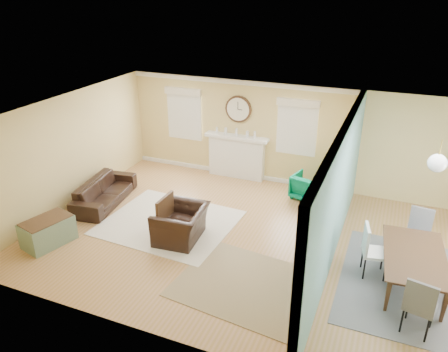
# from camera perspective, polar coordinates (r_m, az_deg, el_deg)

# --- Properties ---
(floor) EXTENTS (9.00, 9.00, 0.00)m
(floor) POSITION_cam_1_polar(r_m,az_deg,el_deg) (9.01, 4.03, -8.51)
(floor) COLOR #A6783D
(floor) RESTS_ON ground
(wall_back) EXTENTS (9.00, 0.02, 2.60)m
(wall_back) POSITION_cam_1_polar(r_m,az_deg,el_deg) (11.07, 9.22, 5.13)
(wall_back) COLOR #DFC679
(wall_back) RESTS_ON ground
(wall_front) EXTENTS (9.00, 0.02, 2.60)m
(wall_front) POSITION_cam_1_polar(r_m,az_deg,el_deg) (5.98, -5.06, -12.39)
(wall_front) COLOR #DFC679
(wall_front) RESTS_ON ground
(wall_left) EXTENTS (0.02, 6.00, 2.60)m
(wall_left) POSITION_cam_1_polar(r_m,az_deg,el_deg) (10.54, -19.63, 3.02)
(wall_left) COLOR #DFC679
(wall_left) RESTS_ON ground
(ceiling) EXTENTS (9.00, 6.00, 0.02)m
(ceiling) POSITION_cam_1_polar(r_m,az_deg,el_deg) (7.91, 4.57, 7.54)
(ceiling) COLOR white
(ceiling) RESTS_ON wall_back
(partition) EXTENTS (0.17, 6.00, 2.60)m
(partition) POSITION_cam_1_polar(r_m,az_deg,el_deg) (8.32, 14.84, -1.54)
(partition) COLOR #DFC679
(partition) RESTS_ON ground
(fireplace) EXTENTS (1.70, 0.30, 1.17)m
(fireplace) POSITION_cam_1_polar(r_m,az_deg,el_deg) (11.61, 1.65, 2.65)
(fireplace) COLOR white
(fireplace) RESTS_ON ground
(wall_clock) EXTENTS (0.70, 0.07, 0.70)m
(wall_clock) POSITION_cam_1_polar(r_m,az_deg,el_deg) (11.29, 1.89, 8.73)
(wall_clock) COLOR #4D341E
(wall_clock) RESTS_ON wall_back
(window_left) EXTENTS (1.05, 0.13, 1.42)m
(window_left) POSITION_cam_1_polar(r_m,az_deg,el_deg) (11.94, -5.21, 8.55)
(window_left) COLOR white
(window_left) RESTS_ON wall_back
(window_right) EXTENTS (1.05, 0.13, 1.42)m
(window_right) POSITION_cam_1_polar(r_m,az_deg,el_deg) (10.91, 9.54, 6.80)
(window_right) COLOR white
(window_right) RESTS_ON wall_back
(pendant) EXTENTS (0.30, 0.30, 0.55)m
(pendant) POSITION_cam_1_polar(r_m,az_deg,el_deg) (7.73, 26.09, 1.53)
(pendant) COLOR gold
(pendant) RESTS_ON ceiling
(rug_cream) EXTENTS (2.83, 2.49, 0.01)m
(rug_cream) POSITION_cam_1_polar(r_m,az_deg,el_deg) (9.69, -7.17, -6.05)
(rug_cream) COLOR beige
(rug_cream) RESTS_ON floor
(rug_jute) EXTENTS (2.54, 2.16, 0.01)m
(rug_jute) POSITION_cam_1_polar(r_m,az_deg,el_deg) (7.86, 2.96, -13.95)
(rug_jute) COLOR #948562
(rug_jute) RESTS_ON floor
(rug_grey) EXTENTS (2.37, 2.96, 0.01)m
(rug_grey) POSITION_cam_1_polar(r_m,az_deg,el_deg) (8.48, 23.22, -12.98)
(rug_grey) COLOR slate
(rug_grey) RESTS_ON floor
(sofa) EXTENTS (1.05, 2.05, 0.57)m
(sofa) POSITION_cam_1_polar(r_m,az_deg,el_deg) (10.71, -15.35, -2.00)
(sofa) COLOR black
(sofa) RESTS_ON floor
(eames_chair) EXTENTS (1.03, 1.15, 0.70)m
(eames_chair) POSITION_cam_1_polar(r_m,az_deg,el_deg) (8.93, -5.63, -6.26)
(eames_chair) COLOR black
(eames_chair) RESTS_ON floor
(green_chair) EXTENTS (0.79, 0.81, 0.61)m
(green_chair) POSITION_cam_1_polar(r_m,az_deg,el_deg) (10.74, 10.76, -1.36)
(green_chair) COLOR #037056
(green_chair) RESTS_ON floor
(trunk) EXTENTS (0.81, 1.07, 0.55)m
(trunk) POSITION_cam_1_polar(r_m,az_deg,el_deg) (9.47, -22.02, -6.73)
(trunk) COLOR gray
(trunk) RESTS_ON floor
(credenza) EXTENTS (0.55, 1.61, 0.80)m
(credenza) POSITION_cam_1_polar(r_m,az_deg,el_deg) (10.10, 13.72, -2.74)
(credenza) COLOR #A97C48
(credenza) RESTS_ON floor
(tv) EXTENTS (0.20, 1.01, 0.58)m
(tv) POSITION_cam_1_polar(r_m,az_deg,el_deg) (9.82, 14.01, 0.86)
(tv) COLOR black
(tv) RESTS_ON credenza
(garden_stool) EXTENTS (0.35, 0.35, 0.51)m
(garden_stool) POSITION_cam_1_polar(r_m,az_deg,el_deg) (9.26, 12.91, -6.30)
(garden_stool) COLOR white
(garden_stool) RESTS_ON floor
(potted_plant) EXTENTS (0.48, 0.48, 0.41)m
(potted_plant) POSITION_cam_1_polar(r_m,az_deg,el_deg) (9.04, 13.18, -3.80)
(potted_plant) COLOR #337F33
(potted_plant) RESTS_ON garden_stool
(dining_table) EXTENTS (1.14, 1.87, 0.63)m
(dining_table) POSITION_cam_1_polar(r_m,az_deg,el_deg) (8.31, 23.58, -11.26)
(dining_table) COLOR #4D341E
(dining_table) RESTS_ON floor
(dining_chair_n) EXTENTS (0.47, 0.47, 0.95)m
(dining_chair_n) POSITION_cam_1_polar(r_m,az_deg,el_deg) (9.06, 24.07, -6.48)
(dining_chair_n) COLOR slate
(dining_chair_n) RESTS_ON floor
(dining_chair_s) EXTENTS (0.52, 0.52, 0.99)m
(dining_chair_s) POSITION_cam_1_polar(r_m,az_deg,el_deg) (7.25, 24.38, -14.49)
(dining_chair_s) COLOR slate
(dining_chair_s) RESTS_ON floor
(dining_chair_w) EXTENTS (0.51, 0.51, 0.98)m
(dining_chair_w) POSITION_cam_1_polar(r_m,az_deg,el_deg) (8.20, 19.24, -8.80)
(dining_chair_w) COLOR white
(dining_chair_w) RESTS_ON floor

